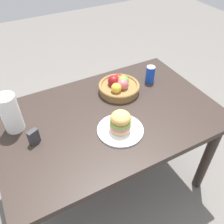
{
  "coord_description": "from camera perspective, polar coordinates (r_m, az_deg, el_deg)",
  "views": [
    {
      "loc": [
        -0.52,
        -1.01,
        1.78
      ],
      "look_at": [
        -0.0,
        -0.05,
        0.81
      ],
      "focal_mm": 38.6,
      "sensor_mm": 36.0,
      "label": 1
    }
  ],
  "objects": [
    {
      "name": "paper_towel_roll",
      "position": [
        1.48,
        -22.94,
        -0.27
      ],
      "size": [
        0.11,
        0.11,
        0.24
      ],
      "primitive_type": "cylinder",
      "color": "white",
      "rests_on": "dining_table"
    },
    {
      "name": "fruit_basket",
      "position": [
        1.69,
        1.67,
        6.14
      ],
      "size": [
        0.29,
        0.29,
        0.12
      ],
      "color": "olive",
      "rests_on": "dining_table"
    },
    {
      "name": "soda_can",
      "position": [
        1.81,
        9.03,
        8.82
      ],
      "size": [
        0.07,
        0.07,
        0.13
      ],
      "color": "blue",
      "rests_on": "dining_table"
    },
    {
      "name": "dining_table",
      "position": [
        1.6,
        -0.73,
        -3.29
      ],
      "size": [
        1.4,
        0.9,
        0.75
      ],
      "color": "#2D231E",
      "rests_on": "ground_plane"
    },
    {
      "name": "ground_plane",
      "position": [
        2.11,
        -0.57,
        -15.84
      ],
      "size": [
        8.0,
        8.0,
        0.0
      ],
      "primitive_type": "plane",
      "color": "slate"
    },
    {
      "name": "napkin_holder",
      "position": [
        1.4,
        -18.07,
        -5.59
      ],
      "size": [
        0.07,
        0.05,
        0.09
      ],
      "primitive_type": "cube",
      "rotation": [
        0.0,
        0.0,
        0.42
      ],
      "color": "#333338",
      "rests_on": "dining_table"
    },
    {
      "name": "sandwich",
      "position": [
        1.38,
        2.04,
        -2.24
      ],
      "size": [
        0.13,
        0.13,
        0.13
      ],
      "color": "#E5BC75",
      "rests_on": "plate"
    },
    {
      "name": "plate",
      "position": [
        1.43,
        1.97,
        -4.26
      ],
      "size": [
        0.28,
        0.28,
        0.01
      ],
      "primitive_type": "cylinder",
      "color": "white",
      "rests_on": "dining_table"
    }
  ]
}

